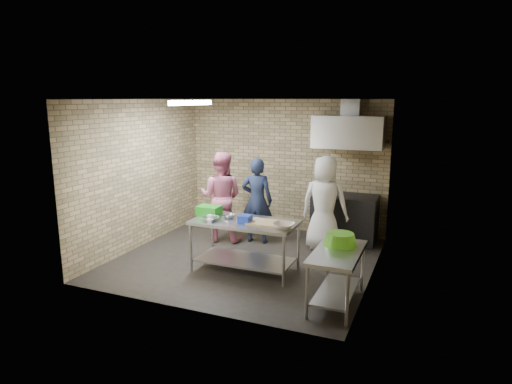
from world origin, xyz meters
TOP-DOWN VIEW (x-y plane):
  - floor at (0.00, 0.00)m, footprint 4.20×4.20m
  - ceiling at (0.00, 0.00)m, footprint 4.20×4.20m
  - back_wall at (0.00, 2.00)m, footprint 4.20×0.06m
  - front_wall at (0.00, -2.00)m, footprint 4.20×0.06m
  - left_wall at (-2.10, 0.00)m, footprint 0.06×4.00m
  - right_wall at (2.10, 0.00)m, footprint 0.06×4.00m
  - prep_table at (0.19, -0.48)m, footprint 1.65×0.83m
  - side_counter at (1.80, -1.10)m, footprint 0.60×1.20m
  - stove at (1.35, 1.65)m, footprint 1.20×0.70m
  - range_hood at (1.35, 1.70)m, footprint 1.30×0.60m
  - hood_duct at (1.35, 1.85)m, footprint 0.35×0.30m
  - wall_shelf at (1.65, 1.89)m, footprint 0.80×0.20m
  - fluorescent_fixture at (-1.00, 0.00)m, footprint 0.10×1.25m
  - green_crate at (-0.51, -0.36)m, footprint 0.37×0.28m
  - blue_tub at (0.24, -0.58)m, footprint 0.18×0.18m
  - cutting_board at (0.54, -0.50)m, footprint 0.51×0.39m
  - mixing_bowl_a at (-0.31, -0.68)m, footprint 0.26×0.26m
  - mixing_bowl_b at (-0.11, -0.43)m, footprint 0.20×0.20m
  - ceramic_bowl at (0.89, -0.63)m, footprint 0.32×0.32m
  - green_basin at (1.78, -0.85)m, footprint 0.46×0.46m
  - bottle_red at (1.40, 1.89)m, footprint 0.07×0.07m
  - bottle_green at (1.80, 1.89)m, footprint 0.06×0.06m
  - man_navy at (-0.19, 0.94)m, footprint 0.64×0.47m
  - woman_pink at (-0.87, 0.78)m, footprint 0.93×0.78m
  - woman_white at (1.10, 1.02)m, footprint 0.85×0.56m

SIDE VIEW (x-z plane):
  - floor at x=0.00m, z-range 0.00..0.00m
  - side_counter at x=1.80m, z-range 0.00..0.75m
  - prep_table at x=0.19m, z-range 0.00..0.83m
  - stove at x=1.35m, z-range 0.00..0.90m
  - man_navy at x=-0.19m, z-range 0.00..1.63m
  - green_basin at x=1.78m, z-range 0.75..0.92m
  - cutting_board at x=0.54m, z-range 0.83..0.85m
  - mixing_bowl_b at x=-0.11m, z-range 0.83..0.89m
  - mixing_bowl_a at x=-0.31m, z-range 0.83..0.89m
  - woman_white at x=1.10m, z-range 0.00..1.73m
  - woman_pink at x=-0.87m, z-range 0.00..1.73m
  - ceramic_bowl at x=0.89m, z-range 0.83..0.90m
  - blue_tub at x=0.24m, z-range 0.83..0.95m
  - green_crate at x=-0.51m, z-range 0.83..0.97m
  - back_wall at x=0.00m, z-range 0.00..2.70m
  - front_wall at x=0.00m, z-range 0.00..2.70m
  - left_wall at x=-2.10m, z-range 0.00..2.70m
  - right_wall at x=2.10m, z-range 0.00..2.70m
  - wall_shelf at x=1.65m, z-range 1.90..1.94m
  - bottle_green at x=1.80m, z-range 1.94..2.09m
  - bottle_red at x=1.40m, z-range 1.94..2.12m
  - range_hood at x=1.35m, z-range 1.80..2.40m
  - hood_duct at x=1.35m, z-range 2.40..2.70m
  - fluorescent_fixture at x=-1.00m, z-range 2.60..2.68m
  - ceiling at x=0.00m, z-range 2.70..2.70m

